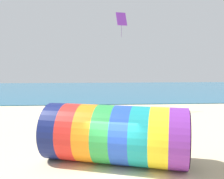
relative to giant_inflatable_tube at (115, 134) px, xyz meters
name	(u,v)px	position (x,y,z in m)	size (l,w,h in m)	color
sea	(98,90)	(-0.34, 39.34, -1.50)	(120.00, 40.00, 0.10)	#236084
giant_inflatable_tube	(115,134)	(0.00, 0.00, 0.00)	(8.08, 5.22, 3.09)	navy
kite_purple_diamond	(121,19)	(2.02, 15.51, 8.79)	(1.28, 0.94, 2.75)	purple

